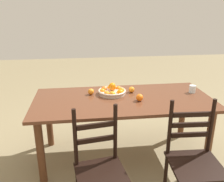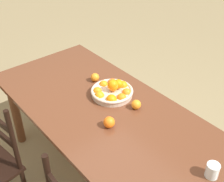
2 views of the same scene
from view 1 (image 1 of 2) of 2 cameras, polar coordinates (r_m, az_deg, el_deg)
The scene contains 9 objects.
ground_plane at distance 3.10m, azimuth 2.45°, elevation -14.91°, with size 12.00×12.00×0.00m, color #877956.
dining_table at distance 2.79m, azimuth 2.64°, elevation -3.73°, with size 2.03×0.94×0.76m.
chair_near_window at distance 2.16m, azimuth -2.92°, elevation -18.11°, with size 0.47×0.47×0.96m.
chair_by_cabinet at distance 2.36m, azimuth 18.82°, elevation -15.14°, with size 0.47×0.47×0.98m.
fruit_bowl at distance 2.86m, azimuth 0.04°, elevation 0.05°, with size 0.33×0.33×0.14m.
orange_loose_0 at distance 2.86m, azimuth -5.02°, elevation -0.15°, with size 0.07×0.07×0.07m, color orange.
orange_loose_1 at distance 2.68m, azimuth 6.55°, elevation -1.54°, with size 0.08×0.08×0.08m, color orange.
orange_loose_2 at distance 2.93m, azimuth 4.66°, elevation 0.33°, with size 0.07×0.07×0.07m, color orange.
drinking_glass at distance 3.08m, azimuth 18.53°, elevation 0.46°, with size 0.08×0.08×0.09m, color silver.
Camera 1 is at (0.46, 2.52, 1.76)m, focal length 38.53 mm.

